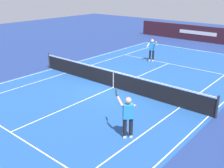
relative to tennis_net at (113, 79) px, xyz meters
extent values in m
plane|color=navy|center=(0.00, 0.00, -0.49)|extent=(60.00, 60.00, 0.00)
cube|color=#1E4C93|center=(0.00, 0.00, -0.49)|extent=(24.20, 11.40, 0.00)
cube|color=white|center=(-11.90, 0.00, -0.49)|extent=(0.05, 11.00, 0.01)
cube|color=white|center=(0.00, -5.50, -0.49)|extent=(23.80, 0.05, 0.01)
cube|color=white|center=(0.00, 5.50, -0.49)|extent=(23.80, 0.05, 0.01)
cube|color=white|center=(0.00, -4.11, -0.49)|extent=(23.80, 0.05, 0.01)
cube|color=white|center=(0.00, 4.11, -0.49)|extent=(23.80, 0.05, 0.01)
cube|color=white|center=(6.40, 0.00, -0.49)|extent=(0.05, 8.22, 0.01)
cube|color=white|center=(-6.40, 0.00, -0.49)|extent=(0.05, 8.22, 0.01)
cube|color=white|center=(0.00, 0.00, -0.49)|extent=(12.80, 0.05, 0.01)
cube|color=white|center=(-11.75, 0.00, -0.49)|extent=(0.30, 0.05, 0.01)
cylinder|color=#2D2D33|center=(0.00, -5.80, 0.05)|extent=(0.10, 0.10, 1.08)
cylinder|color=#2D2D33|center=(0.00, 5.80, 0.05)|extent=(0.10, 0.10, 1.08)
cube|color=black|center=(0.00, 0.00, -0.05)|extent=(0.02, 11.60, 0.88)
cube|color=white|center=(0.00, 0.00, 0.46)|extent=(0.04, 11.60, 0.06)
cube|color=white|center=(0.00, 0.00, -0.05)|extent=(0.04, 0.06, 0.88)
cube|color=#381923|center=(-15.90, 0.00, 0.30)|extent=(0.24, 17.00, 1.59)
cube|color=white|center=(-15.77, -1.86, 0.38)|extent=(0.01, 3.96, 0.36)
cylinder|color=black|center=(3.61, 3.85, -0.04)|extent=(0.15, 0.15, 0.74)
cube|color=white|center=(3.57, 3.81, -0.45)|extent=(0.27, 0.28, 0.09)
cylinder|color=black|center=(3.79, 3.69, -0.04)|extent=(0.15, 0.15, 0.74)
cube|color=white|center=(3.74, 3.64, -0.45)|extent=(0.27, 0.28, 0.09)
cube|color=#2884D1|center=(3.70, 3.77, 0.61)|extent=(0.44, 0.43, 0.56)
sphere|color=#DBAA84|center=(3.70, 3.77, 1.04)|extent=(0.23, 0.23, 0.23)
cylinder|color=#DBAA84|center=(3.37, 3.83, 0.74)|extent=(0.40, 0.27, 0.26)
cylinder|color=#DBAA84|center=(3.78, 3.45, 0.94)|extent=(0.25, 0.42, 0.30)
cylinder|color=#232326|center=(3.62, 3.18, 1.05)|extent=(0.22, 0.23, 0.04)
torus|color=#232326|center=(3.42, 2.97, 1.05)|extent=(0.23, 0.25, 0.31)
cylinder|color=#C6D84C|center=(3.42, 2.97, 1.05)|extent=(0.19, 0.20, 0.27)
cylinder|color=black|center=(-6.23, -1.52, -0.04)|extent=(0.15, 0.15, 0.74)
cube|color=white|center=(-6.17, -1.50, -0.45)|extent=(0.30, 0.21, 0.09)
cylinder|color=black|center=(-6.32, -1.30, -0.04)|extent=(0.15, 0.15, 0.74)
cube|color=white|center=(-6.26, -1.27, -0.45)|extent=(0.30, 0.21, 0.09)
cube|color=#2884D1|center=(-6.27, -1.41, 0.61)|extent=(0.37, 0.44, 0.56)
sphere|color=beige|center=(-6.27, -1.41, 1.04)|extent=(0.23, 0.23, 0.23)
cylinder|color=beige|center=(-6.00, -1.60, 0.74)|extent=(0.41, 0.11, 0.26)
cylinder|color=beige|center=(-6.21, -1.08, 0.94)|extent=(0.37, 0.34, 0.30)
cylinder|color=#232326|center=(-5.95, -0.91, 1.05)|extent=(0.27, 0.14, 0.04)
torus|color=#232326|center=(-5.68, -0.80, 1.05)|extent=(0.30, 0.14, 0.31)
cylinder|color=#C6D84C|center=(-5.68, -0.80, 1.05)|extent=(0.25, 0.11, 0.27)
sphere|color=#CCE01E|center=(-3.87, -3.81, -0.46)|extent=(0.07, 0.07, 0.07)
camera|label=1|loc=(10.79, 8.94, 4.95)|focal=42.38mm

